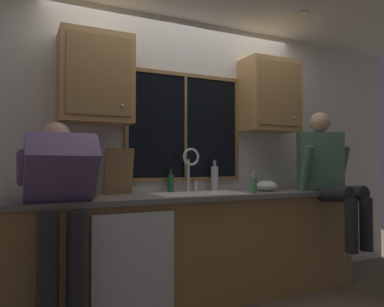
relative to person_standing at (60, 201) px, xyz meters
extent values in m
cube|color=silver|center=(1.14, 0.64, 0.34)|extent=(5.52, 0.12, 2.55)
cylinder|color=#FFEAB2|center=(2.07, -0.02, 1.61)|extent=(0.14, 0.14, 0.01)
cube|color=black|center=(1.17, 0.57, 0.59)|extent=(1.10, 0.02, 0.95)
cube|color=olive|center=(1.17, 0.56, 1.08)|extent=(1.17, 0.02, 0.04)
cube|color=olive|center=(1.17, 0.56, 0.10)|extent=(1.17, 0.02, 0.04)
cube|color=olive|center=(0.60, 0.56, 0.59)|extent=(0.03, 0.02, 0.95)
cube|color=olive|center=(1.74, 0.56, 0.59)|extent=(0.03, 0.02, 0.95)
cube|color=olive|center=(1.17, 0.56, 0.59)|extent=(0.02, 0.02, 0.95)
cube|color=#A07744|center=(1.14, 0.29, -0.49)|extent=(3.12, 0.58, 0.88)
cube|color=slate|center=(1.14, 0.27, -0.03)|extent=(3.18, 0.62, 0.04)
cube|color=white|center=(0.50, -0.03, -0.48)|extent=(0.60, 0.02, 0.74)
cube|color=#B2844C|center=(0.30, 0.41, 0.93)|extent=(0.57, 0.33, 0.72)
cube|color=#9D7443|center=(0.30, 0.24, 0.93)|extent=(0.49, 0.01, 0.62)
sphere|color=#B2B2B7|center=(0.48, 0.24, 0.70)|extent=(0.02, 0.02, 0.02)
cube|color=#B2844C|center=(2.04, 0.41, 0.93)|extent=(0.57, 0.33, 0.72)
cube|color=#9D7443|center=(2.04, 0.24, 0.93)|extent=(0.49, 0.01, 0.62)
sphere|color=#B2B2B7|center=(2.21, 0.24, 0.70)|extent=(0.02, 0.02, 0.02)
cube|color=white|center=(1.17, 0.28, -0.02)|extent=(0.80, 0.46, 0.02)
cube|color=beige|center=(0.97, 0.28, -0.12)|extent=(0.36, 0.42, 0.20)
cube|color=beige|center=(1.37, 0.28, -0.12)|extent=(0.36, 0.42, 0.20)
cube|color=white|center=(1.17, 0.28, -0.12)|extent=(0.04, 0.42, 0.20)
cylinder|color=silver|center=(1.17, 0.50, 0.14)|extent=(0.03, 0.03, 0.30)
torus|color=silver|center=(1.17, 0.44, 0.31)|extent=(0.16, 0.02, 0.16)
cylinder|color=silver|center=(1.25, 0.50, 0.04)|extent=(0.03, 0.03, 0.09)
cylinder|color=#262628|center=(-0.08, -0.18, -0.49)|extent=(0.13, 0.13, 0.88)
cylinder|color=#262628|center=(0.09, -0.18, -0.49)|extent=(0.13, 0.13, 0.88)
cube|color=slate|center=(0.00, 0.02, 0.16)|extent=(0.44, 0.56, 0.57)
sphere|color=tan|center=(0.00, 0.29, 0.44)|extent=(0.21, 0.21, 0.21)
cylinder|color=slate|center=(-0.22, 0.20, 0.21)|extent=(0.09, 0.52, 0.26)
cylinder|color=slate|center=(0.22, 0.20, 0.21)|extent=(0.09, 0.52, 0.26)
cylinder|color=#262628|center=(2.32, -0.11, -0.03)|extent=(0.14, 0.43, 0.16)
cylinder|color=#262628|center=(2.50, -0.11, -0.03)|extent=(0.14, 0.43, 0.16)
cylinder|color=#262628|center=(2.32, -0.33, -0.28)|extent=(0.11, 0.11, 0.46)
cylinder|color=#262628|center=(2.50, -0.33, -0.28)|extent=(0.11, 0.11, 0.46)
cube|color=#4C7259|center=(2.41, 0.11, 0.27)|extent=(0.45, 0.34, 0.56)
sphere|color=tan|center=(2.41, 0.11, 0.65)|extent=(0.20, 0.20, 0.20)
cylinder|color=#4C7259|center=(2.18, 0.06, 0.19)|extent=(0.08, 0.20, 0.47)
cylinder|color=#4C7259|center=(2.64, 0.06, 0.19)|extent=(0.08, 0.20, 0.47)
cube|color=olive|center=(0.23, 0.30, 0.09)|extent=(0.12, 0.18, 0.25)
cylinder|color=black|center=(0.20, 0.24, 0.24)|extent=(0.02, 0.05, 0.09)
cylinder|color=black|center=(0.23, 0.24, 0.24)|extent=(0.02, 0.04, 0.08)
cylinder|color=black|center=(0.27, 0.24, 0.23)|extent=(0.02, 0.04, 0.06)
cube|color=#997047|center=(0.52, 0.49, 0.18)|extent=(0.24, 0.10, 0.39)
ellipsoid|color=silver|center=(1.86, 0.24, 0.03)|extent=(0.21, 0.21, 0.10)
cylinder|color=#59A566|center=(1.59, 0.06, 0.05)|extent=(0.06, 0.06, 0.14)
cylinder|color=silver|center=(1.59, 0.06, 0.14)|extent=(0.02, 0.02, 0.04)
cylinder|color=silver|center=(1.59, 0.05, 0.17)|extent=(0.01, 0.04, 0.01)
cylinder|color=#1E592D|center=(1.00, 0.51, 0.07)|extent=(0.05, 0.05, 0.16)
cylinder|color=#184724|center=(1.00, 0.51, 0.17)|extent=(0.02, 0.02, 0.04)
cylinder|color=black|center=(1.00, 0.51, 0.20)|extent=(0.03, 0.03, 0.01)
cylinder|color=#B7B7BC|center=(1.44, 0.49, 0.10)|extent=(0.07, 0.07, 0.23)
cylinder|color=#929296|center=(1.44, 0.49, 0.25)|extent=(0.03, 0.03, 0.06)
cylinder|color=black|center=(1.44, 0.49, 0.28)|extent=(0.03, 0.03, 0.01)
camera|label=1|loc=(-0.27, -2.56, 0.25)|focal=34.29mm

